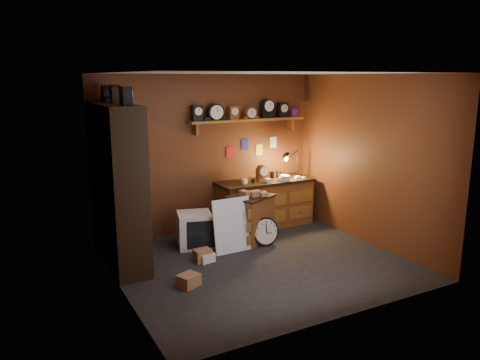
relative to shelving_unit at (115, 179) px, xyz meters
name	(u,v)px	position (x,y,z in m)	size (l,w,h in m)	color
floor	(260,263)	(1.79, -0.98, -1.25)	(4.00, 4.00, 0.00)	black
room_shell	(260,145)	(1.84, -0.87, 0.47)	(4.02, 3.62, 2.71)	#603016
shelving_unit	(115,179)	(0.00, 0.00, 0.00)	(0.47, 1.60, 2.58)	black
workbench	(265,200)	(2.77, 0.49, -0.78)	(1.77, 0.66, 1.36)	brown
low_cabinet	(251,216)	(2.14, -0.08, -0.84)	(0.85, 0.80, 0.86)	brown
big_round_clock	(265,232)	(2.25, -0.37, -1.03)	(0.46, 0.16, 0.46)	black
white_panel	(233,251)	(1.67, -0.36, -1.25)	(0.64, 0.03, 0.86)	silver
mini_fridge	(195,230)	(1.23, 0.10, -0.98)	(0.64, 0.66, 0.55)	silver
floor_box_a	(189,280)	(0.59, -1.22, -1.17)	(0.26, 0.22, 0.16)	#9C6844
floor_box_b	(205,256)	(1.12, -0.53, -1.19)	(0.22, 0.26, 0.13)	white
floor_box_c	(203,255)	(1.08, -0.53, -1.16)	(0.24, 0.20, 0.18)	#9C6844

